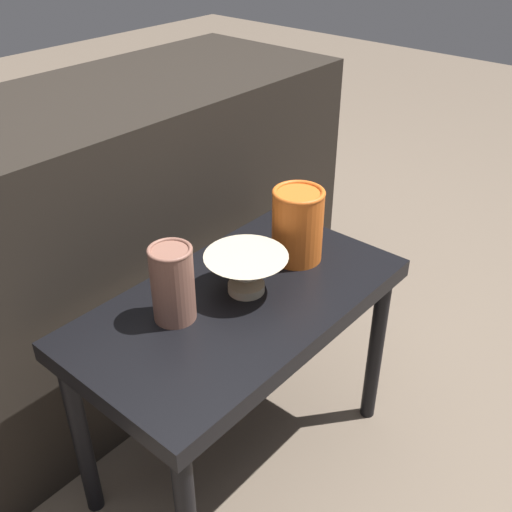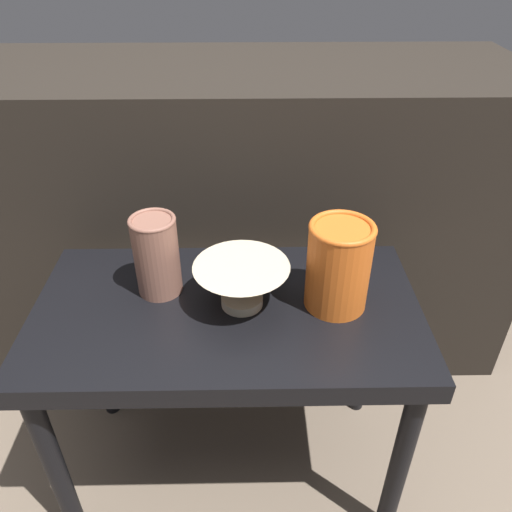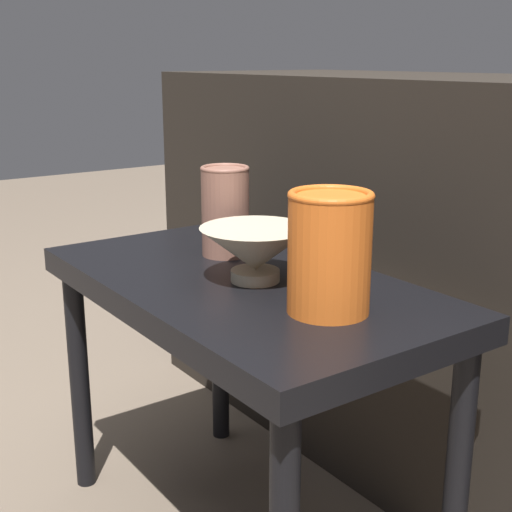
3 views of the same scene
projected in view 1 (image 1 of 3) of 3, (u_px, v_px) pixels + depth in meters
name	position (u px, v px, depth m)	size (l,w,h in m)	color
ground_plane	(242.00, 455.00, 1.45)	(8.00, 8.00, 0.00)	#6B5B4C
table	(240.00, 322.00, 1.23)	(0.70, 0.38, 0.47)	black
couch_backdrop	(94.00, 250.00, 1.52)	(1.42, 0.50, 0.77)	black
bowl	(246.00, 271.00, 1.19)	(0.17, 0.17, 0.08)	#C1B293
vase_textured_left	(173.00, 283.00, 1.10)	(0.08, 0.08, 0.15)	brown
vase_colorful_right	(298.00, 224.00, 1.28)	(0.11, 0.11, 0.16)	orange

